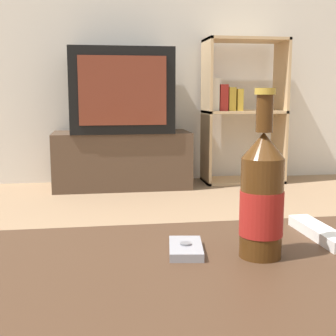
{
  "coord_description": "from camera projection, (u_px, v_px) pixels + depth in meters",
  "views": [
    {
      "loc": [
        -0.1,
        -0.6,
        0.67
      ],
      "look_at": [
        0.06,
        0.39,
        0.51
      ],
      "focal_mm": 50.0,
      "sensor_mm": 36.0,
      "label": 1
    }
  ],
  "objects": [
    {
      "name": "back_wall",
      "position": [
        106.0,
        7.0,
        3.45
      ],
      "size": [
        8.0,
        0.05,
        2.6
      ],
      "color": "silver",
      "rests_on": "ground_plane"
    },
    {
      "name": "coffee_table",
      "position": [
        171.0,
        327.0,
        0.65
      ],
      "size": [
        1.15,
        0.61,
        0.41
      ],
      "color": "#422B1C",
      "rests_on": "ground_plane"
    },
    {
      "name": "tv_stand",
      "position": [
        122.0,
        160.0,
        3.37
      ],
      "size": [
        0.97,
        0.41,
        0.4
      ],
      "color": "#4C3828",
      "rests_on": "ground_plane"
    },
    {
      "name": "television",
      "position": [
        121.0,
        91.0,
        3.29
      ],
      "size": [
        0.7,
        0.46,
        0.58
      ],
      "color": "black",
      "rests_on": "tv_stand"
    },
    {
      "name": "bookshelf",
      "position": [
        238.0,
        108.0,
        3.51
      ],
      "size": [
        0.6,
        0.3,
        1.07
      ],
      "color": "tan",
      "rests_on": "ground_plane"
    },
    {
      "name": "beer_bottle",
      "position": [
        262.0,
        197.0,
        0.74
      ],
      "size": [
        0.07,
        0.07,
        0.27
      ],
      "color": "#47280F",
      "rests_on": "coffee_table"
    },
    {
      "name": "cell_phone",
      "position": [
        186.0,
        248.0,
        0.77
      ],
      "size": [
        0.07,
        0.1,
        0.02
      ],
      "rotation": [
        0.0,
        0.0,
        -0.15
      ],
      "color": "gray",
      "rests_on": "coffee_table"
    },
    {
      "name": "remote_control",
      "position": [
        319.0,
        232.0,
        0.85
      ],
      "size": [
        0.04,
        0.18,
        0.02
      ],
      "rotation": [
        0.0,
        0.0,
        0.02
      ],
      "color": "white",
      "rests_on": "coffee_table"
    }
  ]
}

